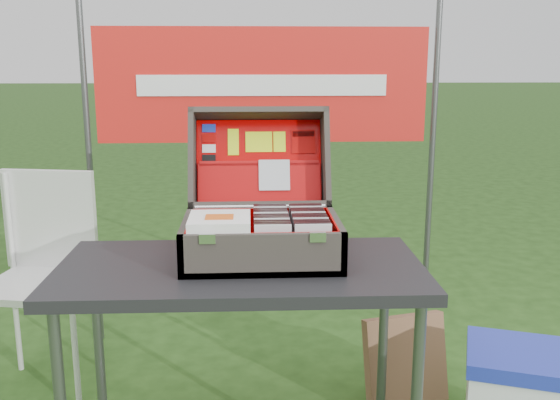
{
  "coord_description": "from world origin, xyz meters",
  "views": [
    {
      "loc": [
        -0.07,
        -1.96,
        1.41
      ],
      "look_at": [
        0.03,
        0.1,
        0.95
      ],
      "focal_mm": 40.0,
      "sensor_mm": 36.0,
      "label": 1
    }
  ],
  "objects": [
    {
      "name": "suitcase_base_wall_left",
      "position": [
        -0.28,
        0.06,
        0.83
      ],
      "size": [
        0.02,
        0.38,
        0.14
      ],
      "primitive_type": "cube",
      "color": "#433D36",
      "rests_on": "table_top"
    },
    {
      "name": "suitcase_lid_liner",
      "position": [
        -0.03,
        0.42,
        1.03
      ],
      "size": [
        0.48,
        0.12,
        0.31
      ],
      "primitive_type": "cube",
      "rotation": [
        -1.91,
        0.0,
        0.0
      ],
      "color": "#D10201",
      "rests_on": "suitcase_lid_back"
    },
    {
      "name": "cd_right_0",
      "position": [
        0.13,
        -0.08,
        0.85
      ],
      "size": [
        0.12,
        0.01,
        0.13
      ],
      "primitive_type": "cube",
      "color": "silver",
      "rests_on": "suitcase_liner_floor"
    },
    {
      "name": "songbook_graphic",
      "position": [
        -0.17,
        -0.02,
        0.93
      ],
      "size": [
        0.09,
        0.07,
        0.0
      ],
      "primitive_type": "cube",
      "color": "#D85919",
      "rests_on": "songbook_5"
    },
    {
      "name": "cd_left_12",
      "position": [
        0.0,
        0.16,
        0.85
      ],
      "size": [
        0.12,
        0.01,
        0.13
      ],
      "primitive_type": "cube",
      "color": "silver",
      "rests_on": "suitcase_liner_floor"
    },
    {
      "name": "table",
      "position": [
        -0.1,
        0.01,
        0.38
      ],
      "size": [
        1.21,
        0.61,
        0.76
      ],
      "primitive_type": null,
      "rotation": [
        0.0,
        0.0,
        -0.01
      ],
      "color": "black",
      "rests_on": "ground"
    },
    {
      "name": "chair_leg_fr",
      "position": [
        -0.78,
        0.41,
        0.24
      ],
      "size": [
        0.02,
        0.02,
        0.48
      ],
      "primitive_type": "cylinder",
      "color": "silver",
      "rests_on": "ground"
    },
    {
      "name": "cd_right_5",
      "position": [
        0.13,
        0.02,
        0.85
      ],
      "size": [
        0.12,
        0.01,
        0.13
      ],
      "primitive_type": "cube",
      "color": "black",
      "rests_on": "suitcase_liner_floor"
    },
    {
      "name": "banner",
      "position": [
        0.0,
        1.09,
        1.3
      ],
      "size": [
        1.6,
        0.02,
        0.55
      ],
      "primitive_type": "cube",
      "color": "red",
      "rests_on": "banner_post_left"
    },
    {
      "name": "lid_sticker_cc_a",
      "position": [
        -0.22,
        0.46,
        1.16
      ],
      "size": [
        0.05,
        0.01,
        0.03
      ],
      "primitive_type": "cube",
      "rotation": [
        -1.91,
        0.0,
        0.0
      ],
      "color": "#1933B2",
      "rests_on": "suitcase_lid_liner"
    },
    {
      "name": "suitcase_hinge",
      "position": [
        -0.03,
        0.24,
        0.9
      ],
      "size": [
        0.47,
        0.02,
        0.02
      ],
      "primitive_type": "cylinder",
      "rotation": [
        0.0,
        1.57,
        0.0
      ],
      "color": "silver",
      "rests_on": "suitcase_base_wall_back"
    },
    {
      "name": "suitcase_liner_wall_back",
      "position": [
        -0.03,
        0.22,
        0.84
      ],
      "size": [
        0.48,
        0.01,
        0.12
      ],
      "primitive_type": "cube",
      "color": "#D10201",
      "rests_on": "suitcase_base_bottom"
    },
    {
      "name": "banner_post_right",
      "position": [
        0.85,
        1.1,
        0.85
      ],
      "size": [
        0.03,
        0.03,
        1.7
      ],
      "primitive_type": "cylinder",
      "color": "#59595B",
      "rests_on": "ground"
    },
    {
      "name": "lid_sticker_cc_c",
      "position": [
        -0.22,
        0.43,
        1.09
      ],
      "size": [
        0.05,
        0.01,
        0.03
      ],
      "primitive_type": "cube",
      "rotation": [
        -1.91,
        0.0,
        0.0
      ],
      "color": "white",
      "rests_on": "suitcase_lid_liner"
    },
    {
      "name": "cd_left_1",
      "position": [
        0.0,
        -0.06,
        0.85
      ],
      "size": [
        0.12,
        0.01,
        0.13
      ],
      "primitive_type": "cube",
      "color": "black",
      "rests_on": "suitcase_liner_floor"
    },
    {
      "name": "cd_right_9",
      "position": [
        0.13,
        0.1,
        0.85
      ],
      "size": [
        0.12,
        0.01,
        0.13
      ],
      "primitive_type": "cube",
      "color": "black",
      "rests_on": "suitcase_liner_floor"
    },
    {
      "name": "cd_left_8",
      "position": [
        0.0,
        0.08,
        0.85
      ],
      "size": [
        0.12,
        0.01,
        0.13
      ],
      "primitive_type": "cube",
      "color": "silver",
      "rests_on": "suitcase_liner_floor"
    },
    {
      "name": "cd_right_12",
      "position": [
        0.13,
        0.16,
        0.85
      ],
      "size": [
        0.12,
        0.01,
        0.13
      ],
      "primitive_type": "cube",
      "color": "silver",
      "rests_on": "suitcase_liner_floor"
    },
    {
      "name": "lid_sticker_cc_d",
      "position": [
        -0.22,
        0.42,
        1.05
      ],
      "size": [
        0.05,
        0.01,
        0.03
      ],
      "primitive_type": "cube",
      "rotation": [
        -1.91,
        0.0,
        0.0
      ],
      "color": "black",
      "rests_on": "suitcase_lid_liner"
    },
    {
      "name": "cd_left_13",
      "position": [
        0.0,
        0.18,
        0.85
      ],
      "size": [
        0.12,
        0.01,
        0.13
      ],
      "primitive_type": "cube",
      "color": "black",
      "rests_on": "suitcase_liner_floor"
    },
    {
      "name": "chair",
      "position": [
        -0.97,
        0.6,
        0.47
      ],
      "size": [
        0.51,
        0.54,
        0.94
      ],
      "primitive_type": null,
      "rotation": [
        0.0,
        0.0,
        -0.18
      ],
      "color": "silver",
      "rests_on": "ground"
    },
    {
      "name": "chair_upright_left",
      "position": [
        -1.15,
        0.8,
        0.71
      ],
      "size": [
        0.02,
        0.02,
        0.45
      ],
      "primitive_type": "cylinder",
      "color": "silver",
      "rests_on": "chair_seat"
    },
    {
      "name": "table_leg_br",
      "position": [
        0.44,
        0.25,
        0.36
      ],
      "size": [
        0.04,
        0.04,
        0.72
      ],
      "primitive_type": "cylinder",
      "color": "#59595B",
      "rests_on": "ground"
    },
    {
      "name": "cd_right_3",
      "position": [
        0.13,
        -0.02,
        0.85
      ],
      "size": [
        0.12,
        0.01,
        0.13
      ],
      "primitive_type": "cube",
      "color": "black",
      "rests_on": "suitcase_liner_floor"
    },
    {
      "name": "songbook_5",
      "position": [
        -0.17,
        -0.01,
        0.92
      ],
      "size": [
        0.2,
        0.2,
        0.0
      ],
      "primitive_type": "cube",
      "color": "white",
      "rests_on": "suitcase_base_wall_front"
    },
    {
      "name": "cd_left_0",
      "position": [
        0.0,
        -0.08,
        0.85
      ],
      "size": [
        0.12,
        0.01,
        0.13
      ],
      "primitive_type": "cube",
      "color": "silver",
      "rests_on": "suitcase_liner_floor"
    },
    {
      "name": "cd_left_9",
      "position": [
        0.0,
        0.1,
        0.85
      ],
      "size": [
        0.12,
        0.01,
        0.13
      ],
      "primitive_type": "cube",
      "color": "black",
      "rests_on": "suitcase_liner_floor"
    },
    {
      "name": "suitcase_pocket_edge",
      "position": [
        -0.03,
        0.39,
        1.03
      ],
      "size": [
        0.45,
        0.03,
        0.03
      ],
      "primitive_type": "cube",
      "rotation": [
        -1.91,
        0.0,
        0.0
      ],
      "color": "#A50909",
      "rests_on": "suitcase_lid_pocket"
    },
    {
      "name": "cd_right_1",
      "position": [
        0.13,
        -0.06,
        0.85
      ],
      "size": [
        0.12,
        0.01,
        0.13
      ],
      "primitive_type": "cube",
      "color": "black",
      "rests_on": "suitcase_liner_floor"
    },
    {
      "name": "lid_sticker_band_bar",
      "position": [
        0.14,
        0.45,
        1.14
      ],
      "size": [
        0.08,
        0.01,
        0.02
      ],
      "primitive_type": "cube",
      "rotation": [
        -1.91,
        0.0,
        0.0
      ],
      "color": "black",
      "rests_on": "suitcase_lid_liner"
    },
    {
      "name": "chair_leg_br",
      "position": [
        -0.78,
        0.78,
        0.24
      ],
      "size": [
        0.02,
        0.02,
        0.48
      ],
      "primitive_type": "cylinder",
      "color": "silver",
      "rests_on": "ground"
    },
    {
      "name": "lid_card_neon_tall",
      "position": [
        -0.13,
        0.44,
        1.11
      ],
      "size": [
        0.04,
        0.04,
        0.1
      ],
      "primitive_type": "cube",
      "rotation": [
        -1.91,
        0.0,
        0.0
      ],
      "color": "#D4ED15",
      "rests_on": "suitcase_lid_liner"
    },
    {
      "name": "cd_right_8",
      "position": [
        0.13,
        0.08,
        0.85
      ],
      "size": [
        0.12,
        0.01,
        0.13
      ],
      "primitive_type": "cube",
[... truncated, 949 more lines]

